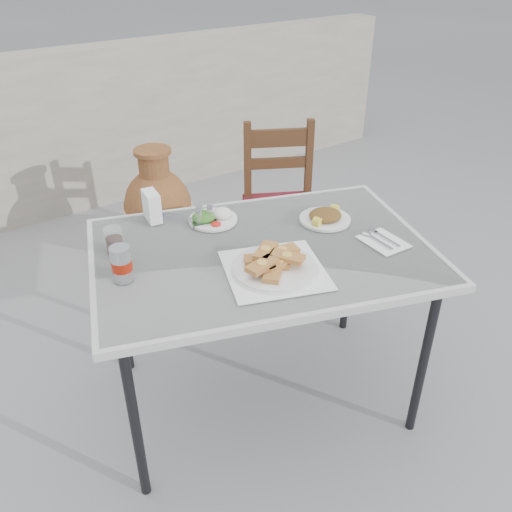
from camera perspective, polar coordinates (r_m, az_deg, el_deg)
ground at (r=2.75m, az=0.22°, el=-13.80°), size 80.00×80.00×0.00m
cafe_table at (r=2.23m, az=0.65°, el=-0.45°), size 1.59×1.31×0.83m
pide_plate at (r=2.04m, az=1.99°, el=-0.72°), size 0.47×0.47×0.08m
salad_rice_plate at (r=2.40m, az=-4.61°, el=4.11°), size 0.22×0.22×0.05m
salad_chopped_plate at (r=2.42m, az=7.29°, el=4.13°), size 0.23×0.23×0.05m
soda_can at (r=2.03m, az=-13.96°, el=-0.79°), size 0.08×0.08×0.14m
cola_glass at (r=2.22m, az=-14.68°, el=1.46°), size 0.07×0.07×0.11m
napkin_holder at (r=2.43m, az=-10.90°, el=5.18°), size 0.08×0.12×0.13m
condiment_caddy at (r=2.39m, az=-5.65°, el=4.08°), size 0.13×0.11×0.08m
cutlery_napkin at (r=2.31m, az=12.98°, el=1.68°), size 0.15×0.21×0.01m
chair at (r=3.27m, az=2.70°, el=5.30°), size 0.59×0.59×0.99m
terracotta_urn at (r=3.59m, az=-10.23°, el=4.72°), size 0.45×0.45×0.78m
back_wall at (r=4.44m, az=-18.86°, el=12.19°), size 6.00×0.25×1.20m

